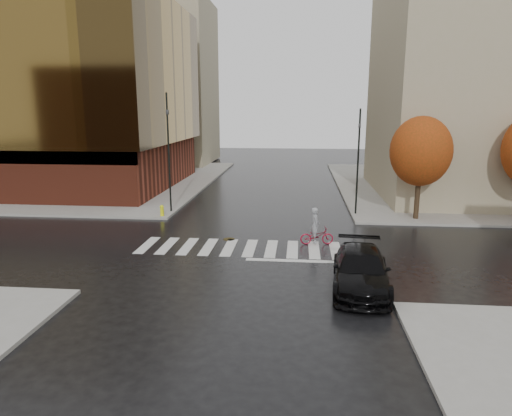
% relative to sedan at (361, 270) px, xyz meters
% --- Properties ---
extents(ground, '(120.00, 120.00, 0.00)m').
position_rel_sedan_xyz_m(ground, '(-5.00, 4.42, -0.78)').
color(ground, black).
rests_on(ground, ground).
extents(sidewalk_nw, '(30.00, 30.00, 0.15)m').
position_rel_sedan_xyz_m(sidewalk_nw, '(-26.00, 25.42, -0.70)').
color(sidewalk_nw, gray).
rests_on(sidewalk_nw, ground).
extents(sidewalk_ne, '(30.00, 30.00, 0.15)m').
position_rel_sedan_xyz_m(sidewalk_ne, '(16.00, 25.42, -0.70)').
color(sidewalk_ne, gray).
rests_on(sidewalk_ne, ground).
extents(crosswalk, '(12.00, 3.00, 0.01)m').
position_rel_sedan_xyz_m(crosswalk, '(-5.00, 4.92, -0.77)').
color(crosswalk, silver).
rests_on(crosswalk, ground).
extents(office_glass, '(27.00, 19.00, 16.00)m').
position_rel_sedan_xyz_m(office_glass, '(-27.00, 22.41, 7.50)').
color(office_glass, maroon).
rests_on(office_glass, sidewalk_nw).
extents(building_ne_tan, '(16.00, 16.00, 18.00)m').
position_rel_sedan_xyz_m(building_ne_tan, '(12.00, 21.42, 8.37)').
color(building_ne_tan, gray).
rests_on(building_ne_tan, sidewalk_ne).
extents(building_nw_far, '(14.00, 12.00, 20.00)m').
position_rel_sedan_xyz_m(building_nw_far, '(-21.00, 41.42, 9.37)').
color(building_nw_far, gray).
rests_on(building_nw_far, sidewalk_nw).
extents(tree_ne_a, '(3.80, 3.80, 6.50)m').
position_rel_sedan_xyz_m(tree_ne_a, '(5.00, 11.82, 3.68)').
color(tree_ne_a, black).
rests_on(tree_ne_a, sidewalk_ne).
extents(sedan, '(2.63, 5.54, 1.56)m').
position_rel_sedan_xyz_m(sedan, '(0.00, 0.00, 0.00)').
color(sedan, black).
rests_on(sedan, ground).
extents(cyclist, '(1.83, 0.86, 2.00)m').
position_rel_sedan_xyz_m(cyclist, '(-1.58, 5.94, -0.10)').
color(cyclist, maroon).
rests_on(cyclist, ground).
extents(traffic_light_nw, '(0.24, 0.22, 7.95)m').
position_rel_sedan_xyz_m(traffic_light_nw, '(-11.30, 12.35, 3.98)').
color(traffic_light_nw, black).
rests_on(traffic_light_nw, sidewalk_nw).
extents(traffic_light_ne, '(0.20, 0.22, 6.94)m').
position_rel_sedan_xyz_m(traffic_light_ne, '(1.30, 12.89, 3.28)').
color(traffic_light_ne, black).
rests_on(traffic_light_ne, sidewalk_ne).
extents(fire_hydrant, '(0.26, 0.26, 0.73)m').
position_rel_sedan_xyz_m(fire_hydrant, '(-11.50, 10.92, -0.23)').
color(fire_hydrant, '#E8EB0D').
rests_on(fire_hydrant, sidewalk_nw).
extents(manhole, '(0.75, 0.75, 0.01)m').
position_rel_sedan_xyz_m(manhole, '(-6.34, 6.42, -0.77)').
color(manhole, '#3F3416').
rests_on(manhole, ground).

